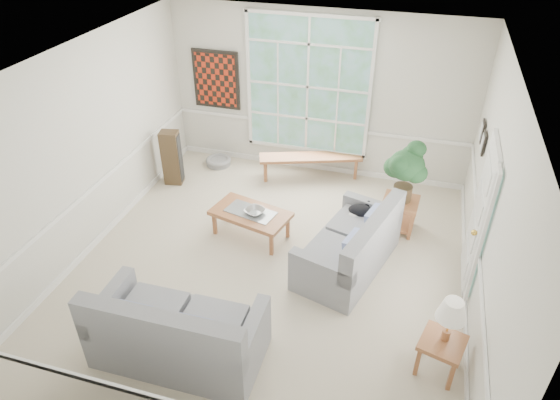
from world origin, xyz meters
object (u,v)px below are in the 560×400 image
object	(u,v)px
end_table	(399,215)
coffee_table	(251,224)
loveseat_right	(349,240)
loveseat_front	(178,322)
side_table	(439,356)

from	to	relation	value
end_table	coffee_table	bearing A→B (deg)	-159.40
loveseat_right	coffee_table	xyz separation A→B (m)	(-1.58, 0.30, -0.26)
loveseat_right	end_table	distance (m)	1.31
loveseat_front	side_table	bearing A→B (deg)	11.29
coffee_table	loveseat_front	bearing A→B (deg)	-77.26
loveseat_right	coffee_table	world-z (taller)	loveseat_right
loveseat_right	end_table	xyz separation A→B (m)	(0.63, 1.13, -0.21)
loveseat_front	coffee_table	bearing A→B (deg)	88.72
coffee_table	end_table	xyz separation A→B (m)	(2.20, 0.83, 0.05)
end_table	side_table	world-z (taller)	end_table
loveseat_right	end_table	world-z (taller)	loveseat_right
loveseat_front	end_table	world-z (taller)	loveseat_front
end_table	side_table	bearing A→B (deg)	-75.20
loveseat_right	side_table	distance (m)	2.02
coffee_table	end_table	distance (m)	2.35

